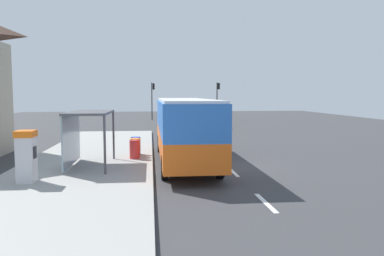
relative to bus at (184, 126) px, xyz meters
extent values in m
cube|color=#38383A|center=(1.71, 12.52, -1.86)|extent=(56.00, 92.00, 0.04)
cube|color=#999993|center=(-4.69, 0.52, -1.75)|extent=(6.20, 30.00, 0.18)
cube|color=silver|center=(1.96, -7.48, -1.84)|extent=(0.16, 2.20, 0.01)
cube|color=silver|center=(1.96, -2.48, -1.84)|extent=(0.16, 2.20, 0.01)
cube|color=silver|center=(1.96, 2.52, -1.84)|extent=(0.16, 2.20, 0.01)
cube|color=silver|center=(1.96, 7.52, -1.84)|extent=(0.16, 2.20, 0.01)
cube|color=silver|center=(1.96, 12.52, -1.84)|extent=(0.16, 2.20, 0.01)
cube|color=silver|center=(1.96, 17.52, -1.84)|extent=(0.16, 2.20, 0.01)
cube|color=silver|center=(1.96, 22.52, -1.84)|extent=(0.16, 2.20, 0.01)
cube|color=silver|center=(1.96, 27.52, -1.84)|extent=(0.16, 2.20, 0.01)
cube|color=orange|center=(0.01, -0.02, -0.77)|extent=(2.51, 11.00, 1.15)
cube|color=blue|center=(0.01, -0.02, 0.53)|extent=(2.51, 11.00, 1.45)
cube|color=silver|center=(0.01, -0.02, 1.31)|extent=(2.39, 10.78, 0.12)
cube|color=black|center=(0.01, 5.43, 0.46)|extent=(2.30, 0.12, 1.22)
cube|color=black|center=(-1.20, -0.52, 0.46)|extent=(0.09, 8.58, 1.10)
cylinder|color=black|center=(-1.12, 3.88, -1.34)|extent=(0.28, 1.00, 1.00)
cylinder|color=black|center=(1.14, 3.88, -1.34)|extent=(0.28, 1.00, 1.00)
cylinder|color=black|center=(-1.11, -3.72, -1.34)|extent=(0.28, 1.00, 1.00)
cylinder|color=black|center=(1.15, -3.72, -1.34)|extent=(0.28, 1.00, 1.00)
cube|color=black|center=(3.91, 22.00, -0.52)|extent=(2.09, 5.23, 1.96)
cube|color=black|center=(3.91, 22.00, -0.19)|extent=(2.09, 3.15, 0.44)
cylinder|color=black|center=(4.85, 20.02, -1.50)|extent=(0.23, 0.68, 0.68)
cylinder|color=black|center=(3.05, 19.99, -1.50)|extent=(0.23, 0.68, 0.68)
cylinder|color=black|center=(4.78, 24.02, -1.50)|extent=(0.23, 0.68, 0.68)
cylinder|color=black|center=(2.98, 23.99, -1.50)|extent=(0.23, 0.68, 0.68)
cube|color=#195933|center=(4.01, 30.08, -1.22)|extent=(1.99, 4.47, 0.60)
cube|color=black|center=(4.02, 30.28, -0.62)|extent=(1.69, 2.44, 0.60)
cylinder|color=black|center=(4.77, 28.54, -1.52)|extent=(0.23, 0.65, 0.64)
cylinder|color=black|center=(3.13, 28.61, -1.52)|extent=(0.23, 0.65, 0.64)
cylinder|color=black|center=(4.90, 31.54, -1.52)|extent=(0.23, 0.65, 0.64)
cylinder|color=black|center=(3.26, 31.61, -1.52)|extent=(0.23, 0.65, 0.64)
cube|color=navy|center=(4.01, 39.29, -1.22)|extent=(1.98, 4.47, 0.60)
cube|color=black|center=(4.00, 39.49, -0.62)|extent=(1.68, 2.44, 0.60)
cylinder|color=black|center=(4.89, 37.83, -1.52)|extent=(0.23, 0.65, 0.64)
cylinder|color=black|center=(3.25, 37.76, -1.52)|extent=(0.23, 0.65, 0.64)
cylinder|color=black|center=(4.77, 40.82, -1.52)|extent=(0.23, 0.65, 0.64)
cylinder|color=black|center=(3.13, 40.76, -1.52)|extent=(0.23, 0.65, 0.64)
cube|color=silver|center=(-6.26, -4.46, -0.81)|extent=(0.60, 0.70, 1.70)
cube|color=orange|center=(-6.26, -4.46, 0.16)|extent=(0.66, 0.76, 0.24)
cube|color=black|center=(-5.95, -4.46, -0.54)|extent=(0.03, 0.36, 0.44)
cylinder|color=red|center=(-2.49, 0.53, -1.19)|extent=(0.52, 0.52, 0.95)
cylinder|color=orange|center=(-2.49, 1.23, -1.19)|extent=(0.52, 0.52, 0.95)
cylinder|color=blue|center=(-2.49, 1.93, -1.19)|extent=(0.52, 0.52, 0.95)
cylinder|color=#2D2D2D|center=(7.11, 31.75, 0.66)|extent=(0.14, 0.14, 5.00)
cube|color=black|center=(7.33, 31.75, 2.66)|extent=(0.24, 0.28, 0.84)
sphere|color=#360606|center=(7.45, 31.75, 2.94)|extent=(0.16, 0.16, 0.16)
sphere|color=#3C2C03|center=(7.45, 31.75, 2.66)|extent=(0.16, 0.16, 0.16)
sphere|color=green|center=(7.45, 31.75, 2.38)|extent=(0.16, 0.16, 0.16)
cylinder|color=#2D2D2D|center=(-1.49, 32.55, 0.64)|extent=(0.14, 0.14, 4.96)
cube|color=black|center=(-1.27, 32.55, 2.61)|extent=(0.24, 0.28, 0.84)
sphere|color=red|center=(-1.15, 32.55, 2.89)|extent=(0.16, 0.16, 0.16)
sphere|color=#3C2C03|center=(-1.15, 32.55, 2.61)|extent=(0.16, 0.16, 0.16)
sphere|color=black|center=(-1.15, 32.55, 2.33)|extent=(0.16, 0.16, 0.16)
cube|color=#4C4C51|center=(-4.39, -1.35, 0.79)|extent=(1.80, 4.00, 0.10)
cube|color=#8CA5B2|center=(-5.24, -1.35, -0.41)|extent=(0.06, 3.80, 2.30)
cylinder|color=#4C4C51|center=(-3.54, -3.25, -0.44)|extent=(0.10, 0.10, 2.44)
cylinder|color=#4C4C51|center=(-3.54, 0.55, -0.44)|extent=(0.10, 0.10, 2.44)
camera|label=1|loc=(-1.65, -19.25, 1.62)|focal=36.33mm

